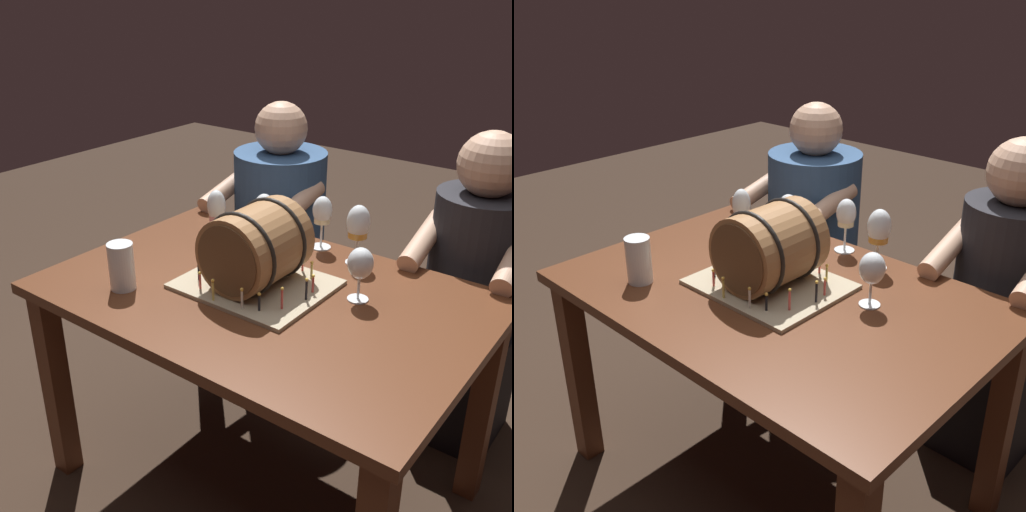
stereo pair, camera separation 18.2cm
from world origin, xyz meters
TOP-DOWN VIEW (x-y plane):
  - ground_plane at (0.00, 0.00)m, footprint 8.00×8.00m
  - dining_table at (0.00, 0.00)m, footprint 1.29×0.87m
  - barrel_cake at (-0.04, 0.01)m, footprint 0.43×0.36m
  - wine_glass_red at (-0.20, 0.27)m, footprint 0.07×0.07m
  - wine_glass_empty at (0.25, 0.12)m, footprint 0.08×0.08m
  - wine_glass_white at (-0.03, 0.37)m, footprint 0.07×0.07m
  - wine_glass_rose at (-0.35, 0.19)m, footprint 0.07×0.07m
  - wine_glass_amber at (0.12, 0.33)m, footprint 0.08×0.08m
  - beer_pint at (-0.35, -0.25)m, footprint 0.08×0.08m
  - person_seated_left at (-0.41, 0.66)m, footprint 0.42×0.49m
  - person_seated_right at (0.41, 0.66)m, footprint 0.38×0.47m

SIDE VIEW (x-z plane):
  - ground_plane at x=0.00m, z-range 0.00..0.00m
  - person_seated_right at x=0.41m, z-range -0.05..1.11m
  - person_seated_left at x=-0.41m, z-range -0.02..1.13m
  - dining_table at x=0.00m, z-range 0.26..1.00m
  - beer_pint at x=-0.35m, z-range 0.74..0.88m
  - wine_glass_empty at x=0.25m, z-range 0.77..0.94m
  - barrel_cake at x=-0.04m, z-range 0.73..0.99m
  - wine_glass_red at x=-0.20m, z-range 0.77..0.96m
  - wine_glass_rose at x=-0.35m, z-range 0.77..0.96m
  - wine_glass_white at x=-0.03m, z-range 0.78..0.96m
  - wine_glass_amber at x=0.12m, z-range 0.78..0.98m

